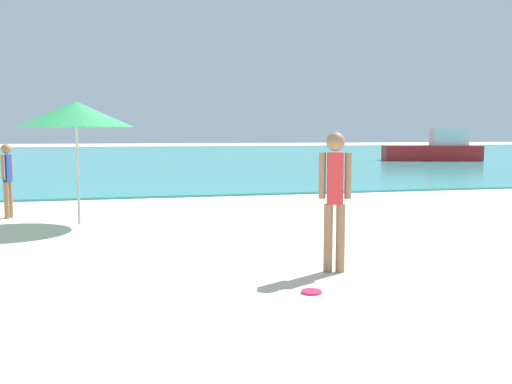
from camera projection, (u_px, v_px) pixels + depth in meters
The scene contains 6 objects.
water at pixel (145, 155), 44.01m from camera, with size 160.00×60.00×0.06m, color teal.
person_standing at pixel (335, 193), 6.80m from camera, with size 0.38×0.23×1.71m.
frisbee at pixel (311, 292), 5.98m from camera, with size 0.22×0.22×0.03m, color #E51E4C.
person_distant at pixel (7, 176), 11.22m from camera, with size 0.20×0.32×1.49m.
boat_near at pixel (435, 150), 34.25m from camera, with size 6.01×3.38×1.95m.
beach_umbrella at pixel (76, 114), 10.31m from camera, with size 2.09×2.09×2.28m.
Camera 1 is at (-2.02, -0.38, 1.69)m, focal length 39.45 mm.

